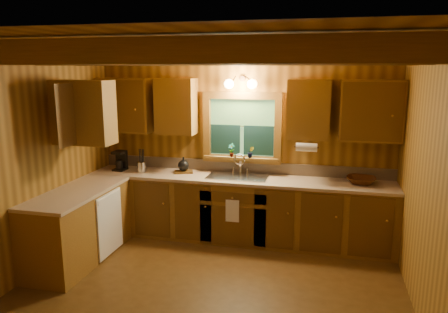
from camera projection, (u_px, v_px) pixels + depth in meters
room at (205, 177)px, 4.29m from camera, size 4.20×4.20×4.20m
ceiling_beams at (204, 55)px, 4.05m from camera, size 4.20×2.54×0.18m
base_cabinets at (197, 214)px, 5.81m from camera, size 4.20×2.22×0.86m
countertop at (198, 182)px, 5.72m from camera, size 4.20×2.24×0.04m
backsplash at (242, 167)px, 6.15m from camera, size 4.20×0.02×0.16m
dishwasher_panel at (110, 223)px, 5.46m from camera, size 0.02×0.60×0.80m
upper_cabinets at (194, 109)px, 5.67m from camera, size 4.19×1.77×0.78m
window at (242, 129)px, 6.02m from camera, size 1.12×0.08×1.00m
window_sill at (241, 158)px, 6.06m from camera, size 1.06×0.14×0.04m
wall_sconce at (241, 84)px, 5.78m from camera, size 0.45×0.21×0.17m
paper_towel_roll at (307, 147)px, 5.52m from camera, size 0.27×0.11×0.11m
dish_towel at (232, 211)px, 5.66m from camera, size 0.18×0.01×0.30m
sink at (238, 180)px, 5.91m from camera, size 0.82×0.48×0.43m
coffee_maker at (121, 160)px, 6.28m from camera, size 0.16×0.21×0.29m
utensil_crock at (141, 167)px, 6.15m from camera, size 0.12×0.12×0.34m
cutting_board at (184, 172)px, 6.14m from camera, size 0.31×0.26×0.02m
teakettle at (183, 165)px, 6.13m from camera, size 0.16×0.16×0.20m
wicker_basket at (361, 180)px, 5.55m from camera, size 0.41×0.41×0.09m
potted_plant_left at (231, 150)px, 6.05m from camera, size 0.11×0.09×0.19m
potted_plant_right at (251, 152)px, 5.98m from camera, size 0.11×0.10×0.16m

